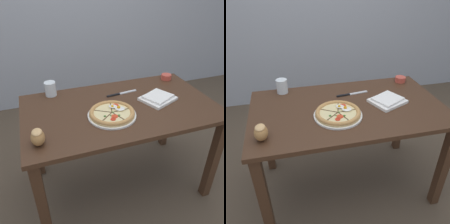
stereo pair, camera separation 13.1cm
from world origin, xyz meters
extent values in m
plane|color=brown|center=(0.00, 0.00, 0.00)|extent=(12.00, 12.00, 0.00)
cube|color=#422819|center=(0.00, 0.00, 0.73)|extent=(1.31, 0.77, 0.03)
cube|color=#422819|center=(-0.61, -0.33, 0.36)|extent=(0.06, 0.06, 0.72)
cube|color=#422819|center=(0.61, -0.33, 0.36)|extent=(0.06, 0.06, 0.72)
cube|color=#422819|center=(-0.61, 0.33, 0.36)|extent=(0.06, 0.06, 0.72)
cube|color=#422819|center=(0.61, 0.33, 0.36)|extent=(0.06, 0.06, 0.72)
cylinder|color=white|center=(-0.10, -0.10, 0.75)|extent=(0.31, 0.31, 0.01)
cylinder|color=#DBB775|center=(-0.10, -0.10, 0.77)|extent=(0.29, 0.29, 0.01)
cylinder|color=beige|center=(-0.10, -0.10, 0.77)|extent=(0.25, 0.25, 0.00)
torus|color=tan|center=(-0.10, -0.10, 0.77)|extent=(0.29, 0.29, 0.03)
cube|color=#472D19|center=(-0.08, -0.04, 0.78)|extent=(0.03, 0.12, 0.00)
cube|color=#472D19|center=(-0.15, -0.07, 0.78)|extent=(0.11, 0.07, 0.00)
cube|color=#472D19|center=(-0.14, -0.14, 0.78)|extent=(0.10, 0.08, 0.00)
cube|color=#472D19|center=(-0.07, -0.16, 0.78)|extent=(0.05, 0.12, 0.00)
cube|color=#472D19|center=(-0.03, -0.10, 0.78)|extent=(0.12, 0.01, 0.00)
cylinder|color=red|center=(-0.10, -0.15, 0.78)|extent=(0.04, 0.04, 0.00)
cylinder|color=red|center=(-0.05, -0.03, 0.78)|extent=(0.05, 0.05, 0.00)
cylinder|color=red|center=(-0.12, -0.18, 0.78)|extent=(0.03, 0.03, 0.00)
ellipsoid|color=white|center=(-0.04, -0.08, 0.78)|extent=(0.08, 0.08, 0.01)
sphere|color=orange|center=(-0.04, -0.08, 0.79)|extent=(0.02, 0.02, 0.02)
ellipsoid|color=white|center=(-0.07, -0.04, 0.78)|extent=(0.07, 0.07, 0.01)
sphere|color=#F4AD1E|center=(-0.08, -0.05, 0.79)|extent=(0.02, 0.02, 0.02)
cylinder|color=#2D5B1E|center=(-0.15, -0.13, 0.78)|extent=(0.02, 0.02, 0.00)
cylinder|color=#386B23|center=(-0.12, -0.13, 0.78)|extent=(0.01, 0.01, 0.00)
cylinder|color=#386B23|center=(-0.07, -0.15, 0.78)|extent=(0.02, 0.02, 0.00)
cylinder|color=#477A2D|center=(-0.09, -0.10, 0.78)|extent=(0.01, 0.01, 0.00)
cylinder|color=#C64C3D|center=(0.53, 0.29, 0.77)|extent=(0.08, 0.08, 0.04)
cylinder|color=#AD1423|center=(0.53, 0.29, 0.77)|extent=(0.07, 0.07, 0.02)
cylinder|color=#C64C3D|center=(0.57, 0.29, 0.77)|extent=(0.01, 0.01, 0.04)
cylinder|color=#C64C3D|center=(0.55, 0.32, 0.77)|extent=(0.01, 0.01, 0.04)
cylinder|color=#C64C3D|center=(0.53, 0.33, 0.77)|extent=(0.01, 0.01, 0.04)
cylinder|color=#C64C3D|center=(0.50, 0.32, 0.77)|extent=(0.01, 0.01, 0.04)
cylinder|color=#C64C3D|center=(0.49, 0.29, 0.77)|extent=(0.01, 0.01, 0.04)
cylinder|color=#C64C3D|center=(0.50, 0.26, 0.77)|extent=(0.01, 0.01, 0.04)
cylinder|color=#C64C3D|center=(0.53, 0.25, 0.77)|extent=(0.01, 0.01, 0.04)
cylinder|color=#C64C3D|center=(0.55, 0.26, 0.77)|extent=(0.01, 0.01, 0.04)
cube|color=white|center=(0.28, -0.01, 0.76)|extent=(0.28, 0.26, 0.02)
cube|color=white|center=(0.28, -0.01, 0.78)|extent=(0.23, 0.22, 0.02)
ellipsoid|color=#A3703D|center=(-0.56, -0.23, 0.79)|extent=(0.08, 0.10, 0.09)
ellipsoid|color=tan|center=(-0.56, -0.23, 0.83)|extent=(0.06, 0.07, 0.03)
cube|color=silver|center=(0.13, 0.17, 0.75)|extent=(0.14, 0.04, 0.01)
cube|color=black|center=(0.01, 0.16, 0.75)|extent=(0.10, 0.03, 0.01)
cylinder|color=white|center=(-0.43, 0.32, 0.80)|extent=(0.08, 0.08, 0.10)
cylinder|color=silver|center=(-0.43, 0.32, 0.78)|extent=(0.07, 0.07, 0.06)
camera|label=1|loc=(-0.52, -1.30, 1.57)|focal=38.00mm
camera|label=2|loc=(-0.39, -1.34, 1.57)|focal=38.00mm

